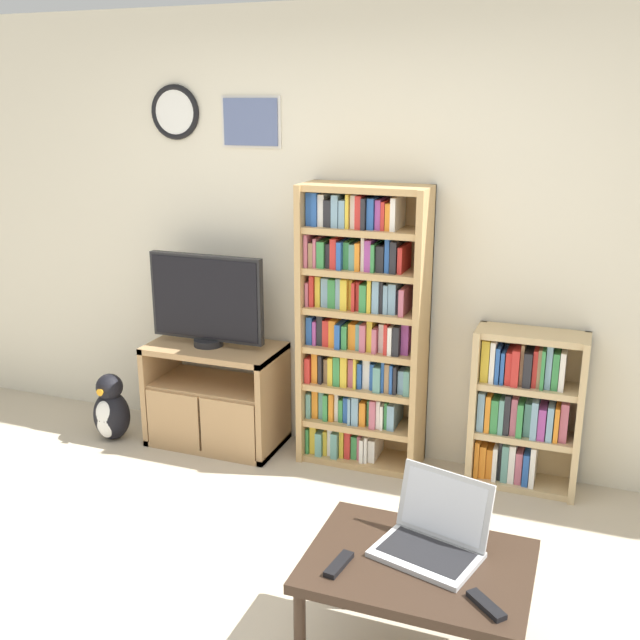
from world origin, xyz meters
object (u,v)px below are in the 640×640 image
at_px(remote_far_from_laptop, 486,605).
at_px(penguin_figurine, 111,410).
at_px(television, 207,300).
at_px(tv_stand, 215,395).
at_px(laptop, 434,534).
at_px(bookshelf_tall, 360,328).
at_px(bookshelf_short, 523,409).
at_px(coffee_table, 418,574).
at_px(remote_near_laptop, 339,564).

xyz_separation_m(remote_far_from_laptop, penguin_figurine, (-2.55, 1.46, -0.29)).
relative_size(television, penguin_figurine, 1.67).
relative_size(tv_stand, television, 1.12).
relative_size(remote_far_from_laptop, penguin_figurine, 0.34).
xyz_separation_m(television, laptop, (1.70, -1.39, -0.38)).
bearing_deg(penguin_figurine, laptop, -27.42).
bearing_deg(remote_far_from_laptop, bookshelf_tall, 71.83).
relative_size(bookshelf_tall, bookshelf_short, 1.82).
bearing_deg(laptop, bookshelf_tall, 132.11).
bearing_deg(penguin_figurine, remote_far_from_laptop, -29.88).
height_order(bookshelf_tall, penguin_figurine, bookshelf_tall).
height_order(bookshelf_tall, coffee_table, bookshelf_tall).
bearing_deg(penguin_figurine, tv_stand, 16.07).
distance_m(tv_stand, bookshelf_tall, 1.04).
distance_m(coffee_table, laptop, 0.16).
bearing_deg(remote_near_laptop, remote_far_from_laptop, 3.77).
bearing_deg(bookshelf_short, coffee_table, -97.15).
height_order(remote_near_laptop, penguin_figurine, remote_near_laptop).
bearing_deg(bookshelf_tall, coffee_table, -65.33).
bearing_deg(bookshelf_short, laptop, -96.28).
xyz_separation_m(bookshelf_tall, bookshelf_short, (0.93, 0.03, -0.37)).
relative_size(bookshelf_short, coffee_table, 1.11).
distance_m(tv_stand, remote_near_laptop, 2.12).
xyz_separation_m(television, remote_far_from_laptop, (1.93, -1.66, -0.44)).
xyz_separation_m(tv_stand, bookshelf_short, (1.83, 0.13, 0.13)).
distance_m(laptop, remote_near_laptop, 0.37).
height_order(bookshelf_tall, remote_near_laptop, bookshelf_tall).
height_order(bookshelf_short, remote_far_from_laptop, bookshelf_short).
relative_size(bookshelf_tall, penguin_figurine, 3.76).
relative_size(bookshelf_short, remote_near_laptop, 5.47).
relative_size(remote_near_laptop, penguin_figurine, 0.38).
xyz_separation_m(bookshelf_tall, coffee_table, (0.73, -1.59, -0.40)).
relative_size(television, remote_far_from_laptop, 4.92).
bearing_deg(television, remote_near_laptop, -48.98).
bearing_deg(coffee_table, bookshelf_tall, 114.67).
bearing_deg(remote_near_laptop, tv_stand, 138.72).
bearing_deg(tv_stand, penguin_figurine, -163.93).
xyz_separation_m(tv_stand, remote_far_from_laptop, (1.90, -1.65, 0.16)).
bearing_deg(remote_near_laptop, bookshelf_short, 83.47).
xyz_separation_m(tv_stand, television, (-0.03, 0.01, 0.60)).
relative_size(tv_stand, bookshelf_tall, 0.50).
height_order(tv_stand, laptop, laptop).
bearing_deg(remote_far_from_laptop, television, 91.67).
xyz_separation_m(bookshelf_tall, laptop, (0.76, -1.50, -0.28)).
distance_m(bookshelf_tall, remote_near_laptop, 1.81).
bearing_deg(remote_far_from_laptop, penguin_figurine, 102.38).
distance_m(remote_far_from_laptop, penguin_figurine, 2.95).
distance_m(remote_near_laptop, penguin_figurine, 2.49).
bearing_deg(tv_stand, bookshelf_tall, 6.84).
height_order(coffee_table, remote_near_laptop, remote_near_laptop).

